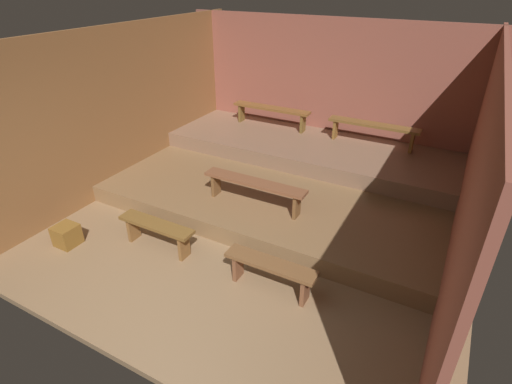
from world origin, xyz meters
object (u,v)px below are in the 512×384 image
(bench_lower_center, at_px, (254,186))
(bench_middle_right, at_px, (373,128))
(bench_middle_left, at_px, (271,111))
(bench_floor_right, at_px, (270,269))
(bench_floor_left, at_px, (157,229))
(wooden_crate_floor, at_px, (67,235))

(bench_lower_center, distance_m, bench_middle_right, 2.79)
(bench_lower_center, height_order, bench_middle_right, bench_middle_right)
(bench_middle_left, xyz_separation_m, bench_middle_right, (2.09, 0.00, 0.00))
(bench_floor_right, relative_size, bench_middle_left, 0.69)
(bench_middle_left, bearing_deg, bench_middle_right, 0.00)
(bench_floor_left, bearing_deg, bench_middle_right, 63.42)
(bench_middle_left, relative_size, wooden_crate_floor, 5.53)
(bench_floor_right, distance_m, wooden_crate_floor, 2.97)
(bench_floor_left, height_order, bench_middle_left, bench_middle_left)
(bench_lower_center, height_order, wooden_crate_floor, bench_lower_center)
(bench_floor_left, xyz_separation_m, bench_floor_right, (1.73, 0.00, 0.00))
(bench_lower_center, relative_size, bench_middle_right, 0.98)
(bench_floor_left, distance_m, bench_middle_left, 3.86)
(bench_floor_right, height_order, bench_middle_right, bench_middle_right)
(bench_floor_right, xyz_separation_m, bench_middle_right, (0.18, 3.82, 0.56))
(bench_lower_center, xyz_separation_m, bench_middle_right, (1.08, 2.56, 0.27))
(bench_floor_left, height_order, wooden_crate_floor, bench_floor_left)
(bench_floor_left, bearing_deg, wooden_crate_floor, -155.37)
(wooden_crate_floor, bearing_deg, bench_middle_right, 54.65)
(bench_middle_right, height_order, wooden_crate_floor, bench_middle_right)
(bench_floor_left, xyz_separation_m, bench_lower_center, (0.83, 1.26, 0.29))
(bench_middle_right, bearing_deg, bench_lower_center, -112.83)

